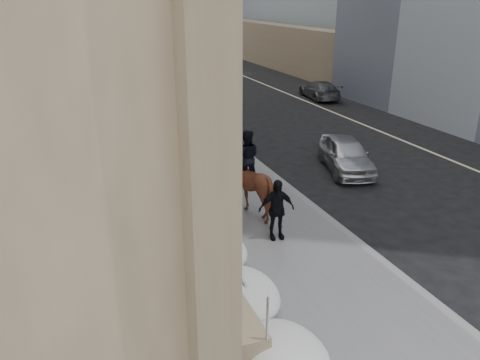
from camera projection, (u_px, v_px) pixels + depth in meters
name	position (u px, v px, depth m)	size (l,w,h in m)	color
ground	(302.00, 297.00, 10.84)	(140.00, 140.00, 0.00)	black
sidewalk	(189.00, 162.00, 19.50)	(5.00, 80.00, 0.12)	#58575A
curb	(247.00, 155.00, 20.37)	(0.24, 80.00, 0.12)	slate
lane_line	(395.00, 138.00, 23.02)	(0.15, 70.00, 0.01)	#BFB78C
far_podium	(480.00, 90.00, 23.95)	(2.00, 80.00, 4.00)	#806A53
streetlight_mid	(219.00, 39.00, 22.23)	(1.71, 0.24, 8.00)	#2D2D30
streetlight_far	(144.00, 20.00, 39.61)	(1.71, 0.24, 8.00)	#2D2D30
traffic_signal	(168.00, 39.00, 29.17)	(4.10, 0.22, 6.00)	#2D2D30
snow_bank	(164.00, 171.00, 17.23)	(1.70, 18.10, 0.76)	silver
mounted_horse_left	(168.00, 180.00, 14.30)	(1.37, 2.67, 2.75)	#4D2917
mounted_horse_right	(247.00, 180.00, 14.43)	(2.10, 2.21, 2.63)	#462114
pedestrian	(276.00, 209.00, 12.93)	(1.03, 0.43, 1.75)	black
car_silver	(346.00, 154.00, 18.48)	(1.57, 3.91, 1.33)	#B2B3BA
car_grey	(319.00, 90.00, 31.58)	(1.67, 4.12, 1.20)	#4F5156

